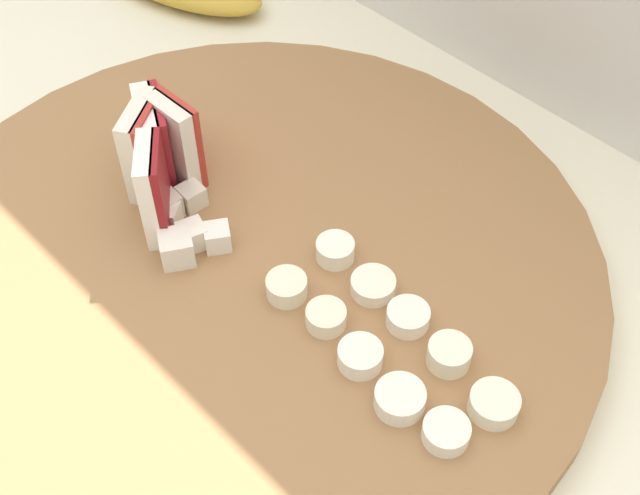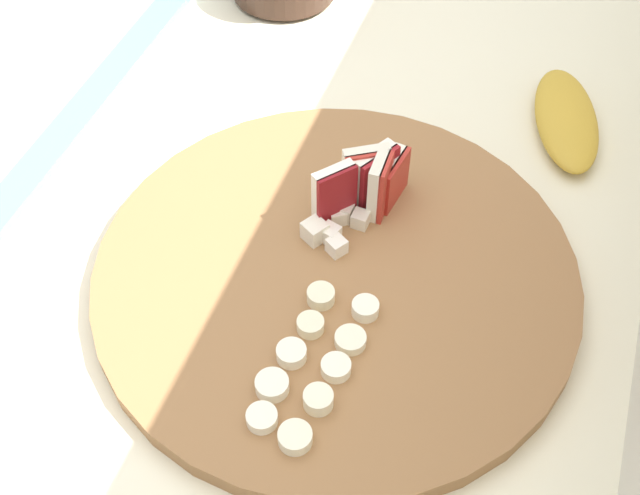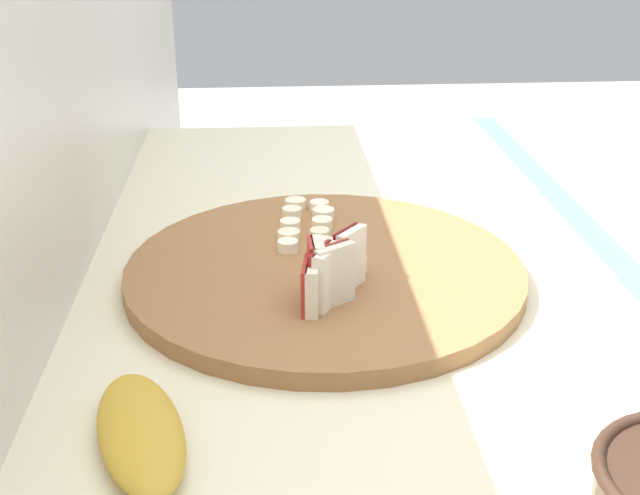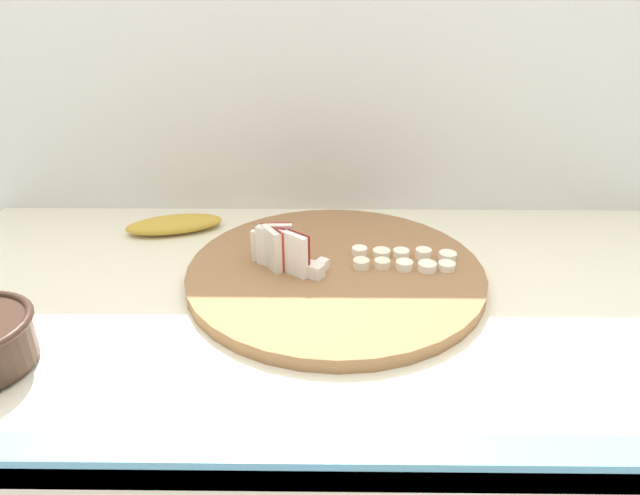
# 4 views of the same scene
# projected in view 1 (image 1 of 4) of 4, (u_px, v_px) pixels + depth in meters

# --- Properties ---
(tile_backsplash) EXTENTS (2.40, 0.04, 1.43)m
(tile_backsplash) POSITION_uv_depth(u_px,v_px,m) (480.00, 248.00, 0.85)
(tile_backsplash) COLOR silver
(tile_backsplash) RESTS_ON ground
(cutting_board) EXTENTS (0.45, 0.45, 0.02)m
(cutting_board) POSITION_uv_depth(u_px,v_px,m) (247.00, 268.00, 0.54)
(cutting_board) COLOR olive
(cutting_board) RESTS_ON tiled_countertop
(apple_wedge_fan) EXTENTS (0.09, 0.07, 0.07)m
(apple_wedge_fan) POSITION_uv_depth(u_px,v_px,m) (159.00, 149.00, 0.55)
(apple_wedge_fan) COLOR #B22D23
(apple_wedge_fan) RESTS_ON cutting_board
(apple_dice_pile) EXTENTS (0.06, 0.06, 0.02)m
(apple_dice_pile) POSITION_uv_depth(u_px,v_px,m) (183.00, 226.00, 0.54)
(apple_dice_pile) COLOR white
(apple_dice_pile) RESTS_ON cutting_board
(banana_slice_rows) EXTENTS (0.16, 0.08, 0.01)m
(banana_slice_rows) POSITION_uv_depth(u_px,v_px,m) (388.00, 340.00, 0.48)
(banana_slice_rows) COLOR beige
(banana_slice_rows) RESTS_ON cutting_board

